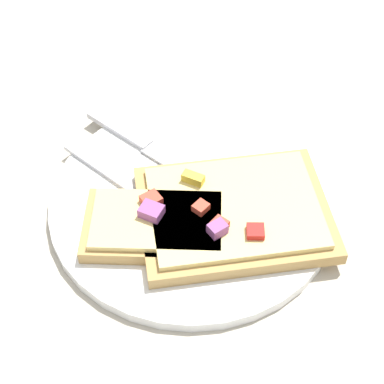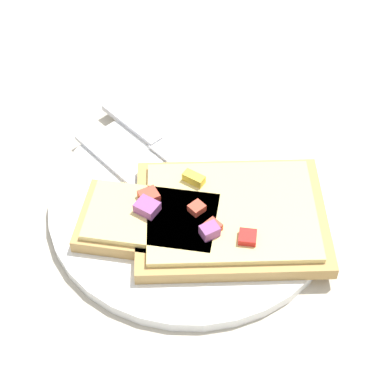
{
  "view_description": "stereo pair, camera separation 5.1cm",
  "coord_description": "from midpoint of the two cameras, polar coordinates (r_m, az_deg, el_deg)",
  "views": [
    {
      "loc": [
        -0.08,
        0.41,
        0.51
      ],
      "look_at": [
        0.0,
        0.0,
        0.02
      ],
      "focal_mm": 60.0,
      "sensor_mm": 36.0,
      "label": 1
    },
    {
      "loc": [
        -0.13,
        0.4,
        0.51
      ],
      "look_at": [
        0.0,
        0.0,
        0.02
      ],
      "focal_mm": 60.0,
      "sensor_mm": 36.0,
      "label": 2
    }
  ],
  "objects": [
    {
      "name": "plate",
      "position": [
        0.65,
        -2.25,
        -1.02
      ],
      "size": [
        0.29,
        0.29,
        0.01
      ],
      "color": "white",
      "rests_on": "ground"
    },
    {
      "name": "crumb_scatter",
      "position": [
        0.64,
        -0.49,
        -1.02
      ],
      "size": [
        0.05,
        0.06,
        0.01
      ],
      "color": "tan",
      "rests_on": "plate"
    },
    {
      "name": "knife",
      "position": [
        0.7,
        -5.44,
        3.62
      ],
      "size": [
        0.21,
        0.12,
        0.01
      ],
      "rotation": [
        0.0,
        0.0,
        8.93
      ],
      "color": "#B7B7BC",
      "rests_on": "plate"
    },
    {
      "name": "pizza_slice_main",
      "position": [
        0.63,
        1.43,
        -1.91
      ],
      "size": [
        0.22,
        0.19,
        0.03
      ],
      "rotation": [
        0.0,
        0.0,
        0.35
      ],
      "color": "tan",
      "rests_on": "plate"
    },
    {
      "name": "ground_plane",
      "position": [
        0.66,
        -2.23,
        -1.36
      ],
      "size": [
        4.0,
        4.0,
        0.0
      ],
      "primitive_type": "plane",
      "color": "#BCB29E"
    },
    {
      "name": "fork",
      "position": [
        0.65,
        -5.68,
        -1.11
      ],
      "size": [
        0.21,
        0.13,
        0.01
      ],
      "rotation": [
        0.0,
        0.0,
        8.91
      ],
      "color": "#B7B7BC",
      "rests_on": "plate"
    },
    {
      "name": "pizza_slice_corner",
      "position": [
        0.62,
        -5.53,
        -3.0
      ],
      "size": [
        0.15,
        0.1,
        0.03
      ],
      "rotation": [
        0.0,
        0.0,
        3.31
      ],
      "color": "tan",
      "rests_on": "plate"
    }
  ]
}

